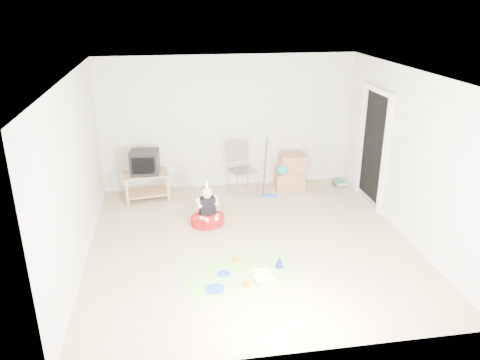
{
  "coord_description": "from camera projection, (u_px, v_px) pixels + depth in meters",
  "views": [
    {
      "loc": [
        -1.18,
        -6.38,
        3.59
      ],
      "look_at": [
        -0.1,
        0.4,
        0.9
      ],
      "focal_mm": 35.0,
      "sensor_mm": 36.0,
      "label": 1
    }
  ],
  "objects": [
    {
      "name": "blue_plate_far",
      "position": [
        215.0,
        289.0,
        6.15
      ],
      "size": [
        0.32,
        0.32,
        0.01
      ],
      "primitive_type": "cylinder",
      "rotation": [
        0.0,
        0.0,
        0.33
      ],
      "color": "blue",
      "rests_on": "party_mat"
    },
    {
      "name": "doorway_recess",
      "position": [
        374.0,
        149.0,
        8.44
      ],
      "size": [
        0.02,
        0.9,
        2.05
      ],
      "primitive_type": "cube",
      "color": "black",
      "rests_on": "ground"
    },
    {
      "name": "birthday_cake",
      "position": [
        263.0,
        278.0,
        6.35
      ],
      "size": [
        0.3,
        0.26,
        0.13
      ],
      "color": "silver",
      "rests_on": "party_mat"
    },
    {
      "name": "orange_cup_far",
      "position": [
        248.0,
        284.0,
        6.19
      ],
      "size": [
        0.09,
        0.09,
        0.09
      ],
      "primitive_type": "cylinder",
      "rotation": [
        0.0,
        0.0,
        0.26
      ],
      "color": "orange",
      "rests_on": "party_mat"
    },
    {
      "name": "blue_party_hat",
      "position": [
        279.0,
        261.0,
        6.63
      ],
      "size": [
        0.13,
        0.13,
        0.18
      ],
      "primitive_type": "cone",
      "rotation": [
        0.0,
        0.0,
        0.07
      ],
      "color": "#1726A5",
      "rests_on": "party_mat"
    },
    {
      "name": "crt_tv",
      "position": [
        145.0,
        162.0,
        8.69
      ],
      "size": [
        0.56,
        0.48,
        0.44
      ],
      "primitive_type": "cube",
      "rotation": [
        0.0,
        0.0,
        -0.1
      ],
      "color": "black",
      "rests_on": "tv_stand"
    },
    {
      "name": "blue_plate_near",
      "position": [
        224.0,
        273.0,
        6.49
      ],
      "size": [
        0.23,
        0.23,
        0.01
      ],
      "primitive_type": "cylinder",
      "rotation": [
        0.0,
        0.0,
        0.27
      ],
      "color": "blue",
      "rests_on": "party_mat"
    },
    {
      "name": "ground",
      "position": [
        250.0,
        242.0,
        7.35
      ],
      "size": [
        5.0,
        5.0,
        0.0
      ],
      "primitive_type": "plane",
      "color": "tan",
      "rests_on": "ground"
    },
    {
      "name": "folding_chair",
      "position": [
        243.0,
        171.0,
        8.92
      ],
      "size": [
        0.58,
        0.56,
        1.03
      ],
      "color": "gray",
      "rests_on": "ground"
    },
    {
      "name": "seated_woman",
      "position": [
        208.0,
        215.0,
        7.86
      ],
      "size": [
        0.66,
        0.66,
        0.81
      ],
      "color": "#B01012",
      "rests_on": "ground"
    },
    {
      "name": "floor_mop",
      "position": [
        270.0,
        184.0,
        8.92
      ],
      "size": [
        0.29,
        0.35,
        1.1
      ],
      "color": "blue",
      "rests_on": "ground"
    },
    {
      "name": "party_mat",
      "position": [
        237.0,
        272.0,
        6.54
      ],
      "size": [
        1.79,
        1.48,
        0.01
      ],
      "primitive_type": "cube",
      "rotation": [
        0.0,
        0.0,
        0.25
      ],
      "color": "#E63090",
      "rests_on": "ground"
    },
    {
      "name": "tv_stand",
      "position": [
        146.0,
        184.0,
        8.85
      ],
      "size": [
        0.87,
        0.61,
        0.51
      ],
      "color": "#AC7A4E",
      "rests_on": "ground"
    },
    {
      "name": "book_pile",
      "position": [
        339.0,
        183.0,
        9.52
      ],
      "size": [
        0.28,
        0.34,
        0.13
      ],
      "color": "#287955",
      "rests_on": "ground"
    },
    {
      "name": "orange_cup_near",
      "position": [
        236.0,
        260.0,
        6.77
      ],
      "size": [
        0.09,
        0.09,
        0.08
      ],
      "primitive_type": "cylinder",
      "rotation": [
        0.0,
        0.0,
        0.24
      ],
      "color": "orange",
      "rests_on": "party_mat"
    },
    {
      "name": "cardboard_boxes",
      "position": [
        290.0,
        173.0,
        9.28
      ],
      "size": [
        0.58,
        0.45,
        0.71
      ],
      "color": "#A97452",
      "rests_on": "ground"
    }
  ]
}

